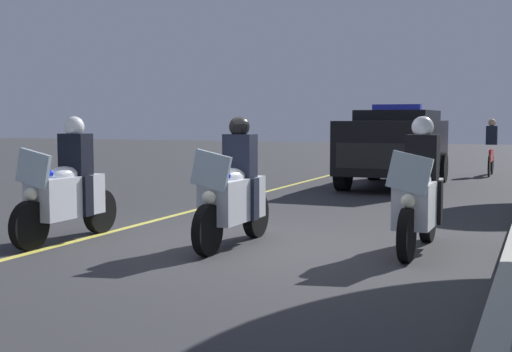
{
  "coord_description": "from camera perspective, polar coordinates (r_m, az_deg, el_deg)",
  "views": [
    {
      "loc": [
        8.4,
        3.66,
        1.68
      ],
      "look_at": [
        -0.31,
        0.0,
        0.9
      ],
      "focal_mm": 48.37,
      "sensor_mm": 36.0,
      "label": 1
    }
  ],
  "objects": [
    {
      "name": "lane_stripe_center",
      "position": [
        10.42,
        -12.35,
        -4.64
      ],
      "size": [
        48.0,
        0.12,
        0.01
      ],
      "primitive_type": "cube",
      "color": "#E0D14C",
      "rests_on": "ground"
    },
    {
      "name": "police_motorcycle_lead_right",
      "position": [
        9.13,
        -1.84,
        -1.45
      ],
      "size": [
        2.14,
        0.56,
        1.72
      ],
      "color": "black",
      "rests_on": "ground"
    },
    {
      "name": "police_suv",
      "position": [
        17.62,
        11.47,
        2.63
      ],
      "size": [
        4.92,
        2.11,
        2.05
      ],
      "color": "black",
      "rests_on": "ground"
    },
    {
      "name": "cyclist_background",
      "position": [
        21.69,
        18.89,
        2.26
      ],
      "size": [
        1.76,
        0.32,
        1.69
      ],
      "color": "black",
      "rests_on": "ground"
    },
    {
      "name": "ground_plane",
      "position": [
        9.31,
        -0.74,
        -5.67
      ],
      "size": [
        80.0,
        80.0,
        0.0
      ],
      "primitive_type": "plane",
      "color": "#333335"
    },
    {
      "name": "police_motorcycle_lead_left",
      "position": [
        9.83,
        -15.34,
        -1.17
      ],
      "size": [
        2.14,
        0.56,
        1.72
      ],
      "color": "black",
      "rests_on": "ground"
    },
    {
      "name": "police_motorcycle_trailing",
      "position": [
        9.0,
        13.32,
        -1.66
      ],
      "size": [
        2.14,
        0.56,
        1.72
      ],
      "color": "black",
      "rests_on": "ground"
    }
  ]
}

